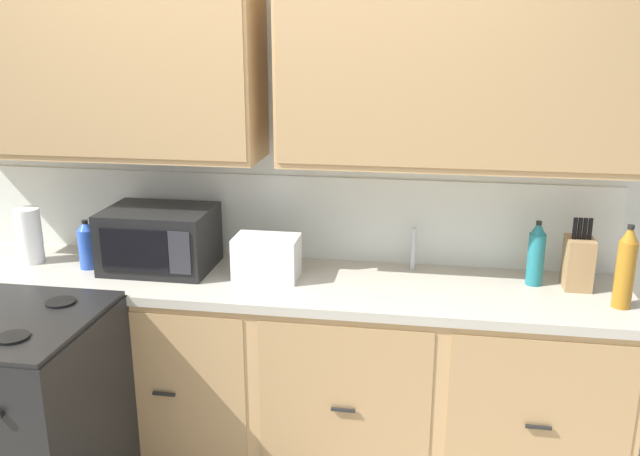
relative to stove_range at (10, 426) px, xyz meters
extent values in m
cube|color=silver|center=(0.90, 0.96, 0.71)|extent=(4.28, 0.05, 2.37)
cube|color=silver|center=(0.90, 0.93, 0.65)|extent=(3.08, 0.01, 0.40)
cube|color=tan|center=(0.11, 0.76, 1.40)|extent=(1.49, 0.34, 0.90)
cube|color=#A58052|center=(0.11, 0.59, 1.40)|extent=(1.46, 0.01, 0.84)
cube|color=tan|center=(1.70, 0.76, 1.40)|extent=(1.49, 0.34, 0.90)
cube|color=#A58052|center=(1.70, 0.59, 1.40)|extent=(1.46, 0.01, 0.84)
cube|color=black|center=(0.90, 0.66, -0.42)|extent=(3.02, 0.48, 0.10)
cube|color=tan|center=(0.90, 0.63, 0.02)|extent=(3.08, 0.60, 0.78)
cube|color=#A88354|center=(-0.25, 0.33, 0.02)|extent=(0.71, 0.01, 0.71)
cube|color=#A88354|center=(0.52, 0.33, 0.02)|extent=(0.71, 0.01, 0.71)
cube|color=black|center=(0.52, 0.31, 0.01)|extent=(0.10, 0.01, 0.01)
cube|color=#A88354|center=(1.29, 0.33, 0.02)|extent=(0.71, 0.01, 0.71)
cube|color=black|center=(1.29, 0.31, 0.01)|extent=(0.10, 0.01, 0.01)
cube|color=#A88354|center=(2.06, 0.33, 0.02)|extent=(0.71, 0.01, 0.71)
cube|color=black|center=(2.06, 0.31, 0.01)|extent=(0.10, 0.01, 0.01)
cube|color=#ADA899|center=(0.90, 0.63, 0.43)|extent=(3.11, 0.63, 0.04)
cube|color=#A8AAAF|center=(1.53, 0.66, 0.43)|extent=(0.56, 0.38, 0.02)
cube|color=black|center=(0.00, 0.00, -0.01)|extent=(0.76, 0.66, 0.92)
cylinder|color=black|center=(0.18, -0.16, 0.47)|extent=(0.12, 0.12, 0.01)
cylinder|color=black|center=(0.18, 0.16, 0.47)|extent=(0.12, 0.12, 0.01)
cube|color=black|center=(0.39, 0.68, 0.59)|extent=(0.48, 0.36, 0.28)
cube|color=black|center=(0.35, 0.50, 0.59)|extent=(0.31, 0.01, 0.19)
cube|color=#28282D|center=(0.55, 0.50, 0.59)|extent=(0.10, 0.01, 0.19)
cube|color=white|center=(0.90, 0.63, 0.54)|extent=(0.28, 0.18, 0.19)
cube|color=black|center=(0.85, 0.63, 0.63)|extent=(0.02, 0.13, 0.01)
cube|color=black|center=(0.95, 0.63, 0.63)|extent=(0.02, 0.13, 0.01)
cube|color=#9C794E|center=(2.23, 0.73, 0.56)|extent=(0.11, 0.14, 0.22)
cylinder|color=black|center=(2.20, 0.72, 0.71)|extent=(0.02, 0.02, 0.09)
cylinder|color=black|center=(2.22, 0.72, 0.71)|extent=(0.02, 0.02, 0.09)
cylinder|color=black|center=(2.24, 0.72, 0.71)|extent=(0.02, 0.02, 0.09)
cylinder|color=black|center=(2.26, 0.72, 0.71)|extent=(0.02, 0.02, 0.09)
cylinder|color=#B2B5BA|center=(1.53, 0.84, 0.55)|extent=(0.02, 0.02, 0.20)
cylinder|color=white|center=(-0.25, 0.66, 0.58)|extent=(0.12, 0.12, 0.26)
cylinder|color=#1E707A|center=(2.05, 0.74, 0.56)|extent=(0.07, 0.07, 0.23)
cone|color=#1E707A|center=(2.05, 0.74, 0.70)|extent=(0.06, 0.06, 0.06)
cylinder|color=black|center=(2.05, 0.74, 0.72)|extent=(0.02, 0.02, 0.02)
cylinder|color=#9E6619|center=(2.36, 0.54, 0.58)|extent=(0.07, 0.07, 0.27)
cone|color=#9E6619|center=(2.36, 0.54, 0.75)|extent=(0.07, 0.07, 0.07)
cylinder|color=black|center=(2.36, 0.54, 0.78)|extent=(0.03, 0.03, 0.02)
cylinder|color=blue|center=(0.06, 0.62, 0.54)|extent=(0.08, 0.08, 0.18)
cone|color=blue|center=(0.06, 0.62, 0.65)|extent=(0.07, 0.07, 0.05)
cylinder|color=black|center=(0.06, 0.62, 0.67)|extent=(0.03, 0.03, 0.02)
camera|label=1|loc=(1.59, -2.11, 1.51)|focal=38.06mm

